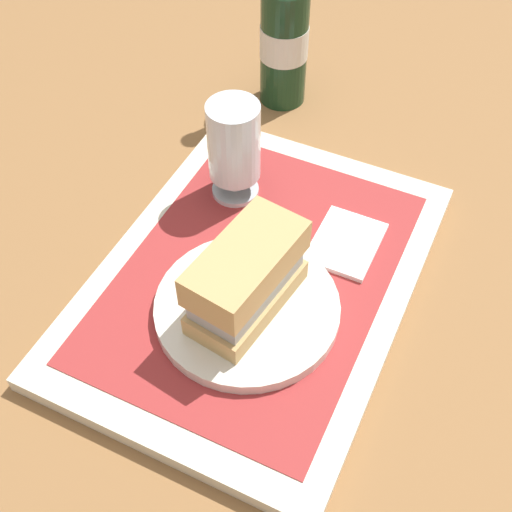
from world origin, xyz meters
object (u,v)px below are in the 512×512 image
object	(u,v)px
sandwich	(249,275)
beer_glass	(234,146)
beer_bottle	(284,32)
plate	(247,308)

from	to	relation	value
sandwich	beer_glass	xyz separation A→B (m)	(0.15, 0.09, 0.01)
beer_glass	beer_bottle	world-z (taller)	beer_bottle
plate	sandwich	bearing A→B (deg)	-8.61
plate	sandwich	distance (m)	0.05
beer_glass	beer_bottle	bearing A→B (deg)	9.30
sandwich	beer_bottle	distance (m)	0.39
beer_glass	beer_bottle	distance (m)	0.22
plate	sandwich	world-z (taller)	sandwich
beer_glass	beer_bottle	size ratio (longest dim) A/B	0.47
beer_bottle	plate	bearing A→B (deg)	-161.30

